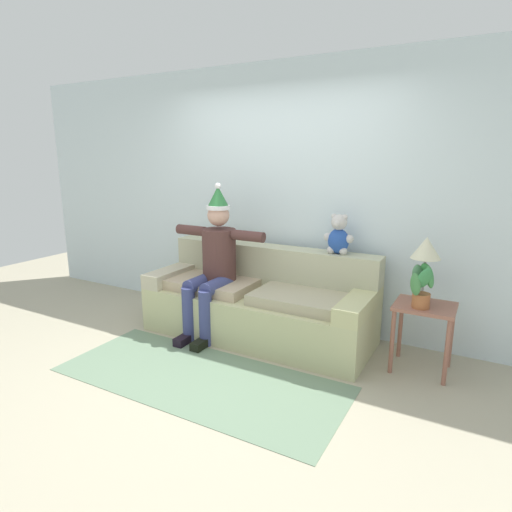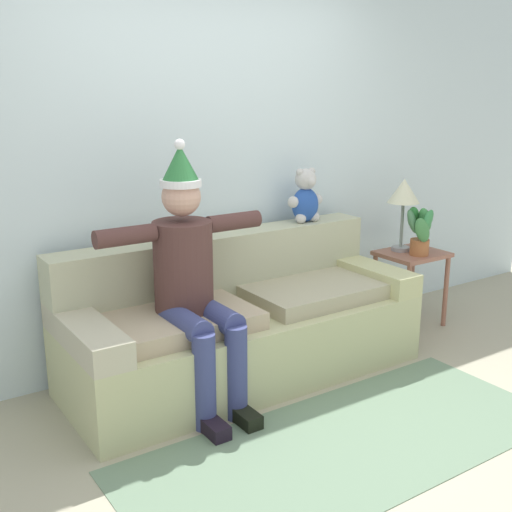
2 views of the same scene
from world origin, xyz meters
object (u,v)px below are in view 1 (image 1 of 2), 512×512
person_seated (214,259)px  teddy_bear (339,236)px  table_lamp (426,251)px  potted_plant (422,285)px  couch (260,303)px  side_table (424,317)px

person_seated → teddy_bear: 1.24m
teddy_bear → table_lamp: teddy_bear is taller
teddy_bear → potted_plant: bearing=-22.0°
couch → potted_plant: 1.58m
side_table → table_lamp: table_lamp is taller
couch → side_table: (1.55, 0.01, 0.13)m
potted_plant → table_lamp: bearing=95.2°
couch → person_seated: bearing=-158.7°
person_seated → couch: bearing=21.3°
person_seated → potted_plant: 1.95m
person_seated → table_lamp: person_seated is taller
couch → person_seated: person_seated is taller
couch → teddy_bear: 1.03m
side_table → potted_plant: bearing=-107.8°
teddy_bear → potted_plant: (0.82, -0.33, -0.27)m
couch → potted_plant: bearing=-2.9°
couch → potted_plant: size_ratio=6.08×
potted_plant → couch: bearing=177.1°
couch → teddy_bear: size_ratio=5.91×
couch → person_seated: (-0.43, -0.17, 0.43)m
couch → side_table: size_ratio=3.88×
teddy_bear → couch: bearing=-160.3°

